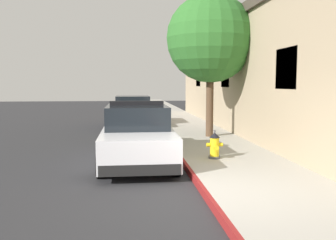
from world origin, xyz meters
name	(u,v)px	position (x,y,z in m)	size (l,w,h in m)	color
ground_plane	(57,135)	(-4.64, 10.00, -0.10)	(32.26, 60.00, 0.20)	#2B2B2D
sidewalk_pavement	(190,129)	(1.36, 10.00, 0.08)	(2.72, 60.00, 0.16)	#ADA89E
curb_painted_edge	(160,129)	(-0.04, 10.00, 0.08)	(0.08, 60.00, 0.16)	maroon
storefront_building	(307,76)	(6.42, 9.00, 2.52)	(7.66, 22.01, 5.02)	tan
police_cruiser	(137,135)	(-1.23, 3.58, 0.74)	(1.94, 4.84, 1.68)	white
parked_car_silver_ahead	(133,112)	(-1.25, 11.87, 0.74)	(1.94, 4.84, 1.56)	black
fire_hydrant	(215,145)	(0.82, 2.94, 0.51)	(0.44, 0.40, 0.76)	#4C4C51
street_tree	(210,39)	(1.60, 7.01, 3.82)	(3.28, 3.28, 5.31)	brown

